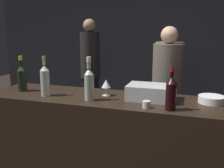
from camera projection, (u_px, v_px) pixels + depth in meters
wall_back_chalkboard at (154, 44)px, 4.48m from camera, size 6.40×0.06×2.80m
bar_counter at (111, 150)px, 2.36m from camera, size 2.39×0.62×1.03m
ice_bin_with_bottles at (151, 92)px, 2.18m from camera, size 0.41×0.27×0.13m
bowl_white at (212, 99)px, 2.08m from camera, size 0.22×0.22×0.06m
wine_glass at (106, 84)px, 2.30m from camera, size 0.08×0.08×0.15m
candle_votive at (146, 104)px, 1.94m from camera, size 0.06×0.06×0.06m
white_wine_bottle at (89, 83)px, 2.14m from camera, size 0.08×0.08×0.38m
champagne_bottle at (22, 77)px, 2.47m from camera, size 0.09×0.09×0.35m
rose_wine_bottle at (45, 80)px, 2.29m from camera, size 0.08×0.08×0.37m
red_wine_bottle_tall at (171, 93)px, 1.87m from camera, size 0.08×0.08×0.33m
person_in_hoodie at (90, 67)px, 4.23m from camera, size 0.32×0.32×1.82m
person_blond_tee at (167, 87)px, 3.13m from camera, size 0.38×0.38×1.68m
person_grey_polo at (168, 78)px, 3.83m from camera, size 0.42×0.42×1.67m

